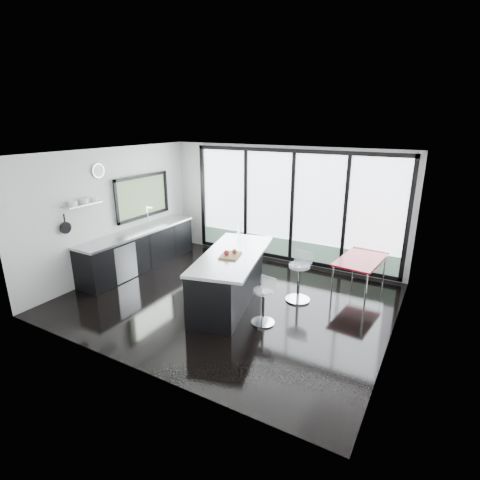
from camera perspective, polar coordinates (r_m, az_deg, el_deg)
The scene contains 11 objects.
floor at distance 7.46m, azimuth -1.83°, elevation -8.94°, with size 6.00×5.00×0.00m, color black.
ceiling at distance 6.68m, azimuth -2.07°, elevation 13.02°, with size 6.00×5.00×0.00m, color white.
wall_back at distance 9.00m, azimuth 7.81°, elevation 4.25°, with size 6.00×0.09×2.80m.
wall_front at distance 5.11m, azimuth -16.80°, elevation -5.55°, with size 6.00×0.00×2.80m, color silver.
wall_left at distance 8.96m, azimuth -17.52°, elevation 5.44°, with size 0.26×5.00×2.80m.
wall_right at distance 6.02m, azimuth 23.24°, elevation -2.68°, with size 0.00×5.00×2.80m, color silver.
counter_cabinets at distance 9.12m, azimuth -15.01°, elevation -1.30°, with size 0.69×3.24×1.36m.
island at distance 7.15m, azimuth -1.70°, elevation -5.66°, with size 1.60×2.63×1.30m.
bar_stool_near at distance 6.50m, azimuth 3.55°, elevation -10.08°, with size 0.40×0.40×0.64m, color silver.
bar_stool_far at distance 7.33m, azimuth 8.90°, elevation -6.42°, with size 0.47×0.47×0.75m, color silver.
red_table at distance 8.02m, azimuth 17.73°, elevation -5.07°, with size 0.76×1.32×0.71m, color maroon.
Camera 1 is at (3.49, -5.67, 3.36)m, focal length 28.00 mm.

